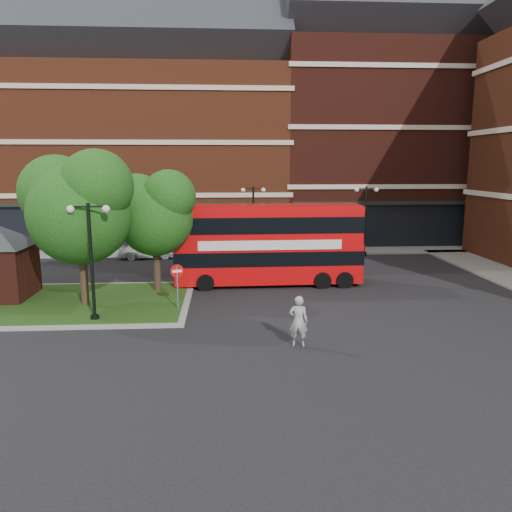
{
  "coord_description": "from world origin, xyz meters",
  "views": [
    {
      "loc": [
        -0.01,
        -20.3,
        6.56
      ],
      "look_at": [
        1.54,
        4.21,
        2.0
      ],
      "focal_mm": 35.0,
      "sensor_mm": 36.0,
      "label": 1
    }
  ],
  "objects": [
    {
      "name": "lamp_island",
      "position": [
        -5.5,
        0.2,
        2.83
      ],
      "size": [
        1.72,
        0.36,
        5.0
      ],
      "color": "black",
      "rests_on": "ground"
    },
    {
      "name": "terrace_far_right",
      "position": [
        14.0,
        24.0,
        8.0
      ],
      "size": [
        18.0,
        12.0,
        16.0
      ],
      "primitive_type": "cube",
      "color": "#471911",
      "rests_on": "ground"
    },
    {
      "name": "lamp_far_right",
      "position": [
        10.0,
        14.5,
        2.83
      ],
      "size": [
        1.72,
        0.36,
        5.0
      ],
      "color": "black",
      "rests_on": "ground"
    },
    {
      "name": "terrace_far_left",
      "position": [
        -8.0,
        24.0,
        7.0
      ],
      "size": [
        26.0,
        12.0,
        14.0
      ],
      "primitive_type": "cube",
      "color": "brown",
      "rests_on": "ground"
    },
    {
      "name": "tree_island_east",
      "position": [
        -3.58,
        5.06,
        4.24
      ],
      "size": [
        4.46,
        3.9,
        6.29
      ],
      "color": "#2D2116",
      "rests_on": "ground"
    },
    {
      "name": "tree_island_west",
      "position": [
        -6.6,
        2.58,
        4.79
      ],
      "size": [
        5.4,
        4.71,
        7.21
      ],
      "color": "#2D2116",
      "rests_on": "ground"
    },
    {
      "name": "ground",
      "position": [
        0.0,
        0.0,
        0.0
      ],
      "size": [
        120.0,
        120.0,
        0.0
      ],
      "primitive_type": "plane",
      "color": "black",
      "rests_on": "ground"
    },
    {
      "name": "car_silver",
      "position": [
        -5.45,
        14.5,
        0.66
      ],
      "size": [
        3.98,
        1.93,
        1.31
      ],
      "primitive_type": "imported",
      "rotation": [
        0.0,
        0.0,
        1.67
      ],
      "color": "#BABEC2",
      "rests_on": "ground"
    },
    {
      "name": "lamp_far_left",
      "position": [
        2.0,
        14.5,
        2.83
      ],
      "size": [
        1.72,
        0.36,
        5.0
      ],
      "color": "black",
      "rests_on": "ground"
    },
    {
      "name": "woman",
      "position": [
        2.62,
        -3.12,
        0.95
      ],
      "size": [
        0.77,
        0.59,
        1.89
      ],
      "primitive_type": "imported",
      "rotation": [
        0.0,
        0.0,
        2.93
      ],
      "color": "#98989B",
      "rests_on": "ground"
    },
    {
      "name": "bus",
      "position": [
        2.34,
        6.39,
        2.52
      ],
      "size": [
        10.08,
        2.5,
        3.83
      ],
      "rotation": [
        0.0,
        0.0,
        0.02
      ],
      "color": "red",
      "rests_on": "ground"
    },
    {
      "name": "no_entry_sign",
      "position": [
        -2.15,
        1.5,
        1.55
      ],
      "size": [
        0.59,
        0.2,
        2.17
      ],
      "rotation": [
        0.0,
        0.0,
        0.27
      ],
      "color": "slate",
      "rests_on": "ground"
    },
    {
      "name": "pavement_far",
      "position": [
        0.0,
        16.5,
        0.06
      ],
      "size": [
        44.0,
        3.0,
        0.12
      ],
      "primitive_type": "cube",
      "color": "slate",
      "rests_on": "ground"
    },
    {
      "name": "car_white",
      "position": [
        8.06,
        16.0,
        0.62
      ],
      "size": [
        3.89,
        1.69,
        1.24
      ],
      "primitive_type": "imported",
      "rotation": [
        0.0,
        0.0,
        1.47
      ],
      "color": "white",
      "rests_on": "ground"
    },
    {
      "name": "traffic_island",
      "position": [
        -8.0,
        3.0,
        0.07
      ],
      "size": [
        12.6,
        7.6,
        0.15
      ],
      "color": "gray",
      "rests_on": "ground"
    }
  ]
}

